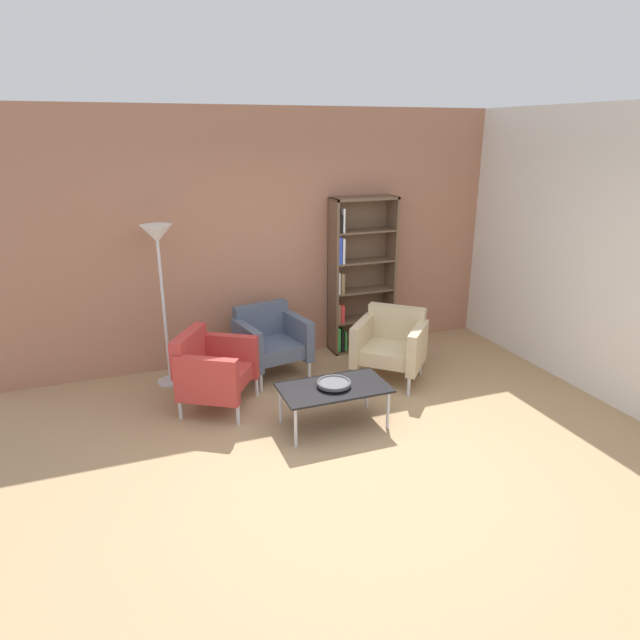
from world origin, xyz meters
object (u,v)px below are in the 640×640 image
(armchair_by_bookshelf, at_px, (270,340))
(armchair_corner_red, at_px, (391,343))
(bookshelf_tall, at_px, (357,277))
(coffee_table_low, at_px, (334,390))
(decorative_bowl, at_px, (334,383))
(floor_lamp_torchiere, at_px, (159,253))
(armchair_spare_guest, at_px, (212,369))

(armchair_by_bookshelf, xyz_separation_m, armchair_corner_red, (1.22, -0.58, 0.00))
(bookshelf_tall, relative_size, armchair_by_bookshelf, 2.30)
(coffee_table_low, relative_size, armchair_by_bookshelf, 1.21)
(decorative_bowl, height_order, floor_lamp_torchiere, floor_lamp_torchiere)
(bookshelf_tall, xyz_separation_m, armchair_by_bookshelf, (-1.23, -0.39, -0.52))
(decorative_bowl, distance_m, floor_lamp_torchiere, 2.26)
(armchair_spare_guest, bearing_deg, floor_lamp_torchiere, 56.76)
(bookshelf_tall, height_order, armchair_spare_guest, bookshelf_tall)
(armchair_spare_guest, xyz_separation_m, floor_lamp_torchiere, (-0.35, 0.74, 1.03))
(bookshelf_tall, relative_size, armchair_spare_guest, 2.03)
(armchair_corner_red, relative_size, armchair_spare_guest, 1.01)
(bookshelf_tall, height_order, armchair_corner_red, bookshelf_tall)
(coffee_table_low, distance_m, armchair_spare_guest, 1.25)
(coffee_table_low, height_order, floor_lamp_torchiere, floor_lamp_torchiere)
(decorative_bowl, relative_size, floor_lamp_torchiere, 0.18)
(decorative_bowl, bearing_deg, bookshelf_tall, 59.97)
(bookshelf_tall, height_order, decorative_bowl, bookshelf_tall)
(armchair_spare_guest, bearing_deg, armchair_corner_red, -58.78)
(floor_lamp_torchiere, bearing_deg, decorative_bowl, -48.62)
(decorative_bowl, height_order, armchair_by_bookshelf, armchair_by_bookshelf)
(armchair_corner_red, distance_m, armchair_spare_guest, 1.97)
(armchair_spare_guest, bearing_deg, coffee_table_low, -96.66)
(bookshelf_tall, bearing_deg, armchair_by_bookshelf, -162.31)
(bookshelf_tall, distance_m, armchair_by_bookshelf, 1.39)
(armchair_by_bookshelf, bearing_deg, floor_lamp_torchiere, 160.10)
(coffee_table_low, xyz_separation_m, armchair_spare_guest, (-0.98, 0.77, 0.05))
(bookshelf_tall, xyz_separation_m, floor_lamp_torchiere, (-2.34, -0.22, 0.52))
(armchair_by_bookshelf, relative_size, armchair_spare_guest, 0.88)
(coffee_table_low, bearing_deg, bookshelf_tall, 59.97)
(armchair_corner_red, distance_m, floor_lamp_torchiere, 2.65)
(armchair_corner_red, bearing_deg, armchair_spare_guest, -137.93)
(coffee_table_low, height_order, decorative_bowl, decorative_bowl)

